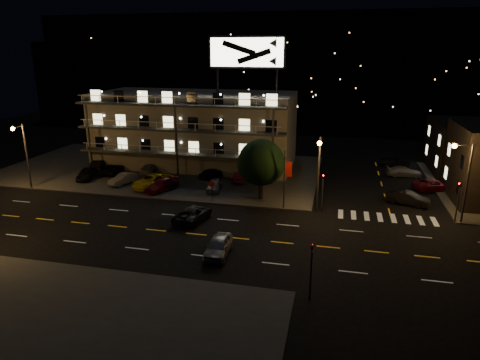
% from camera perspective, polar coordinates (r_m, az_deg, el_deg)
% --- Properties ---
extents(ground, '(140.00, 140.00, 0.00)m').
position_cam_1_polar(ground, '(39.47, -3.09, -7.50)').
color(ground, black).
rests_on(ground, ground).
extents(curb_nw, '(44.00, 24.00, 0.15)m').
position_cam_1_polar(curb_nw, '(61.75, -10.49, 1.45)').
color(curb_nw, '#363734').
rests_on(curb_nw, ground).
extents(motel, '(28.00, 13.80, 18.10)m').
position_cam_1_polar(motel, '(62.67, -5.92, 6.82)').
color(motel, gray).
rests_on(motel, ground).
extents(hill_backdrop, '(120.00, 25.00, 24.00)m').
position_cam_1_polar(hill_backdrop, '(104.59, 4.30, 14.36)').
color(hill_backdrop, black).
rests_on(hill_backdrop, ground).
extents(streetlight_nw, '(0.44, 1.92, 8.00)m').
position_cam_1_polar(streetlight_nw, '(56.85, -26.88, 3.61)').
color(streetlight_nw, '#2D2D30').
rests_on(streetlight_nw, ground).
extents(streetlight_nc, '(0.44, 1.92, 8.00)m').
position_cam_1_polar(streetlight_nc, '(43.93, 10.45, 1.69)').
color(streetlight_nc, '#2D2D30').
rests_on(streetlight_nc, ground).
extents(streetlight_ne, '(1.92, 0.44, 8.00)m').
position_cam_1_polar(streetlight_ne, '(45.85, 27.73, 0.63)').
color(streetlight_ne, '#2D2D30').
rests_on(streetlight_ne, ground).
extents(signal_nw, '(0.20, 0.27, 4.60)m').
position_cam_1_polar(signal_nw, '(45.13, 10.96, -1.09)').
color(signal_nw, '#2D2D30').
rests_on(signal_nw, ground).
extents(signal_sw, '(0.20, 0.27, 4.60)m').
position_cam_1_polar(signal_sw, '(29.42, 9.47, -11.20)').
color(signal_sw, '#2D2D30').
rests_on(signal_sw, ground).
extents(signal_ne, '(0.27, 0.20, 4.60)m').
position_cam_1_polar(signal_ne, '(46.65, 27.10, -2.11)').
color(signal_ne, '#2D2D30').
rests_on(signal_ne, ground).
extents(banner_north, '(0.83, 0.16, 6.40)m').
position_cam_1_polar(banner_north, '(45.05, 6.04, 0.24)').
color(banner_north, '#2D2D30').
rests_on(banner_north, ground).
extents(stop_sign, '(0.91, 0.11, 2.61)m').
position_cam_1_polar(stop_sign, '(47.31, -3.76, -1.05)').
color(stop_sign, '#2D2D30').
rests_on(stop_sign, ground).
extents(tree, '(5.40, 5.20, 6.81)m').
position_cam_1_polar(tree, '(47.50, 2.78, 2.16)').
color(tree, black).
rests_on(tree, curb_nw).
extents(lot_car_0, '(2.76, 4.50, 1.43)m').
position_cam_1_polar(lot_car_0, '(59.08, -19.85, 0.79)').
color(lot_car_0, black).
rests_on(lot_car_0, curb_nw).
extents(lot_car_1, '(2.87, 4.21, 1.31)m').
position_cam_1_polar(lot_car_1, '(55.53, -15.26, 0.14)').
color(lot_car_1, gray).
rests_on(lot_car_1, curb_nw).
extents(lot_car_2, '(3.93, 5.96, 1.52)m').
position_cam_1_polar(lot_car_2, '(53.47, -11.72, -0.13)').
color(lot_car_2, yellow).
rests_on(lot_car_2, curb_nw).
extents(lot_car_3, '(3.71, 5.11, 1.37)m').
position_cam_1_polar(lot_car_3, '(51.94, -10.43, -0.65)').
color(lot_car_3, maroon).
rests_on(lot_car_3, curb_nw).
extents(lot_car_4, '(2.02, 4.03, 1.32)m').
position_cam_1_polar(lot_car_4, '(51.26, -3.43, -0.67)').
color(lot_car_4, gray).
rests_on(lot_car_4, curb_nw).
extents(lot_car_5, '(2.82, 4.53, 1.41)m').
position_cam_1_polar(lot_car_5, '(63.14, -18.43, 1.93)').
color(lot_car_5, black).
rests_on(lot_car_5, curb_nw).
extents(lot_car_6, '(2.63, 4.78, 1.27)m').
position_cam_1_polar(lot_car_6, '(60.66, -16.72, 1.41)').
color(lot_car_6, black).
rests_on(lot_car_6, curb_nw).
extents(lot_car_7, '(2.13, 4.54, 1.28)m').
position_cam_1_polar(lot_car_7, '(59.59, -11.96, 1.50)').
color(lot_car_7, gray).
rests_on(lot_car_7, curb_nw).
extents(lot_car_8, '(3.07, 4.27, 1.35)m').
position_cam_1_polar(lot_car_8, '(56.16, -3.77, 0.93)').
color(lot_car_8, black).
rests_on(lot_car_8, curb_nw).
extents(lot_car_9, '(1.35, 3.77, 1.24)m').
position_cam_1_polar(lot_car_9, '(54.59, 0.03, 0.43)').
color(lot_car_9, maroon).
rests_on(lot_car_9, curb_nw).
extents(side_car_0, '(4.80, 3.08, 1.49)m').
position_cam_1_polar(side_car_0, '(50.38, 21.43, -2.25)').
color(side_car_0, black).
rests_on(side_car_0, ground).
extents(side_car_1, '(5.56, 4.01, 1.41)m').
position_cam_1_polar(side_car_1, '(56.63, 24.49, -0.60)').
color(side_car_1, maroon).
rests_on(side_car_1, ground).
extents(side_car_2, '(4.73, 2.32, 1.32)m').
position_cam_1_polar(side_car_2, '(61.37, 21.03, 1.05)').
color(side_car_2, gray).
rests_on(side_car_2, ground).
extents(side_car_3, '(4.51, 2.63, 1.44)m').
position_cam_1_polar(side_car_3, '(65.95, 19.99, 2.27)').
color(side_car_3, black).
rests_on(side_car_3, ground).
extents(road_car_east, '(1.92, 4.49, 1.51)m').
position_cam_1_polar(road_car_east, '(35.88, -2.91, -8.79)').
color(road_car_east, gray).
rests_on(road_car_east, ground).
extents(road_car_west, '(3.30, 5.39, 1.39)m').
position_cam_1_polar(road_car_west, '(42.88, -6.29, -4.51)').
color(road_car_west, black).
rests_on(road_car_west, ground).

